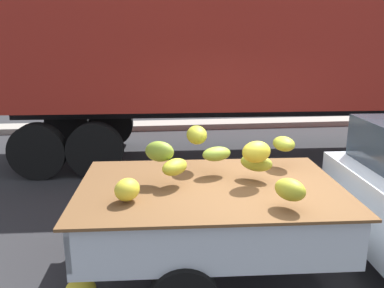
# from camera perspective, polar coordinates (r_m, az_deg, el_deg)

# --- Properties ---
(ground) EXTENTS (220.00, 220.00, 0.00)m
(ground) POSITION_cam_1_polar(r_m,az_deg,el_deg) (4.95, 11.68, -17.25)
(ground) COLOR #28282B
(curb_strip) EXTENTS (80.00, 0.80, 0.16)m
(curb_strip) POSITION_cam_1_polar(r_m,az_deg,el_deg) (12.03, 0.43, 2.83)
(curb_strip) COLOR gray
(curb_strip) RESTS_ON ground
(semi_trailer) EXTENTS (12.10, 3.08, 3.95)m
(semi_trailer) POSITION_cam_1_polar(r_m,az_deg,el_deg) (8.87, 10.58, 14.27)
(semi_trailer) COLOR maroon
(semi_trailer) RESTS_ON ground
(fallen_banana_bunch_near_tailgate) EXTENTS (0.36, 0.32, 0.16)m
(fallen_banana_bunch_near_tailgate) POSITION_cam_1_polar(r_m,az_deg,el_deg) (4.56, -15.74, -19.40)
(fallen_banana_bunch_near_tailgate) COLOR gold
(fallen_banana_bunch_near_tailgate) RESTS_ON ground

